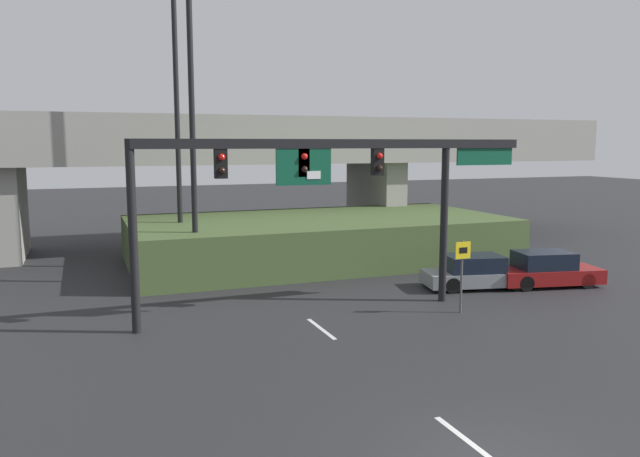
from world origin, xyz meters
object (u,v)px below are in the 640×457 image
speed_limit_sign (462,266)px  highway_light_pole_near (177,101)px  signal_gantry (330,174)px  highway_light_pole_far (192,103)px  parked_sedan_mid_right (546,270)px  parked_sedan_near_right (476,273)px

speed_limit_sign → highway_light_pole_near: size_ratio=0.17×
signal_gantry → highway_light_pole_near: highway_light_pole_near is taller
speed_limit_sign → highway_light_pole_near: 15.53m
highway_light_pole_near → highway_light_pole_far: (0.08, -3.63, -0.30)m
signal_gantry → highway_light_pole_far: size_ratio=0.99×
speed_limit_sign → parked_sedan_mid_right: speed_limit_sign is taller
speed_limit_sign → highway_light_pole_far: size_ratio=0.18×
highway_light_pole_far → parked_sedan_near_right: (10.66, -5.08, -6.98)m
highway_light_pole_far → parked_sedan_near_right: size_ratio=3.08×
parked_sedan_near_right → speed_limit_sign: bearing=-119.8°
speed_limit_sign → parked_sedan_near_right: bearing=48.0°
signal_gantry → parked_sedan_mid_right: bearing=3.6°
signal_gantry → highway_light_pole_far: bearing=118.9°
highway_light_pole_far → parked_sedan_near_right: 13.72m
signal_gantry → highway_light_pole_far: (-3.56, 6.45, 2.72)m
highway_light_pole_near → parked_sedan_near_right: bearing=-39.0°
speed_limit_sign → parked_sedan_mid_right: 6.25m
signal_gantry → parked_sedan_near_right: 8.39m
highway_light_pole_near → parked_sedan_mid_right: bearing=-34.6°
signal_gantry → highway_light_pole_far: highway_light_pole_far is taller
speed_limit_sign → parked_sedan_mid_right: bearing=22.0°
signal_gantry → parked_sedan_mid_right: size_ratio=3.09×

